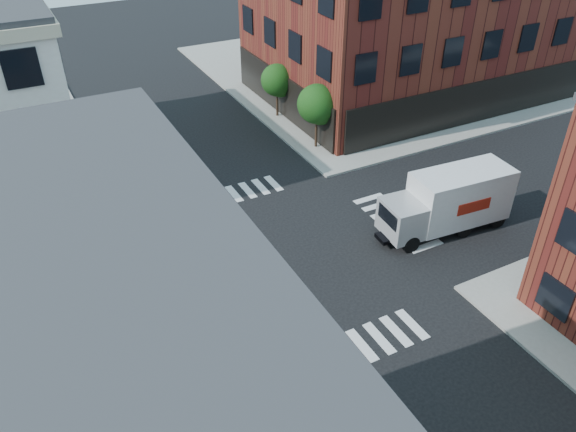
% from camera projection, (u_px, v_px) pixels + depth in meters
% --- Properties ---
extents(ground, '(120.00, 120.00, 0.00)m').
position_uv_depth(ground, '(287.00, 256.00, 29.23)').
color(ground, black).
rests_on(ground, ground).
extents(sidewalk_ne, '(30.00, 30.00, 0.15)m').
position_uv_depth(sidewalk_ne, '(382.00, 70.00, 52.71)').
color(sidewalk_ne, gray).
rests_on(sidewalk_ne, ground).
extents(building_ne, '(25.00, 16.00, 12.00)m').
position_uv_depth(building_ne, '(419.00, 18.00, 45.53)').
color(building_ne, '#4D1613').
rests_on(building_ne, ground).
extents(tree_near, '(2.69, 2.69, 4.49)m').
position_uv_depth(tree_near, '(318.00, 106.00, 37.71)').
color(tree_near, black).
rests_on(tree_near, ground).
extents(tree_far, '(2.43, 2.43, 4.07)m').
position_uv_depth(tree_far, '(278.00, 82.00, 42.28)').
color(tree_far, black).
rests_on(tree_far, ground).
extents(signal_pole, '(1.29, 1.24, 4.60)m').
position_uv_depth(signal_pole, '(207.00, 349.00, 20.15)').
color(signal_pole, black).
rests_on(signal_pole, ground).
extents(box_truck, '(7.77, 2.86, 3.45)m').
position_uv_depth(box_truck, '(449.00, 201.00, 30.33)').
color(box_truck, silver).
rests_on(box_truck, ground).
extents(traffic_cone, '(0.45, 0.45, 0.73)m').
position_uv_depth(traffic_cone, '(213.00, 342.00, 23.76)').
color(traffic_cone, orange).
rests_on(traffic_cone, ground).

